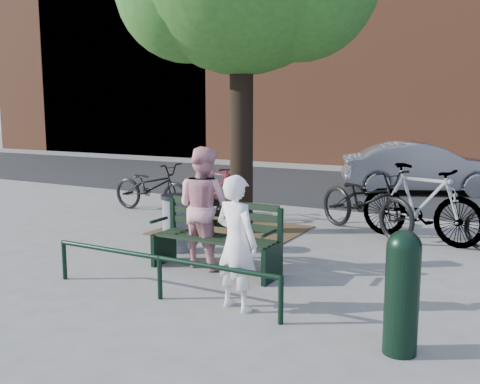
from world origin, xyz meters
The scene contains 14 objects.
ground centered at (0.00, 0.00, 0.00)m, with size 90.00×90.00×0.00m, color gray.
dirt_pit centered at (-1.00, 2.20, 0.01)m, with size 2.40×2.00×0.02m, color brown.
road centered at (0.00, 8.50, 0.01)m, with size 40.00×7.00×0.01m, color black.
park_bench centered at (0.00, 0.08, 0.48)m, with size 1.74×0.54×0.97m.
guard_railing centered at (0.00, -1.20, 0.40)m, with size 3.06×0.06×0.51m.
person_left centered at (0.91, -1.04, 0.73)m, with size 0.53×0.35×1.46m, color white.
person_right centered at (-0.27, 0.15, 0.82)m, with size 0.80×0.62×1.64m, color pink.
bollard centered at (2.69, -1.29, 0.59)m, with size 0.30×0.30×1.11m.
litter_bin centered at (-1.07, 0.60, 0.44)m, with size 0.42×0.42×0.87m.
bicycle_a centered at (-3.40, 3.01, 0.52)m, with size 0.69×1.98×1.04m, color black.
bicycle_b centered at (-1.88, 3.09, 0.54)m, with size 0.51×1.80×1.08m, color #550C13.
bicycle_c centered at (1.13, 3.17, 0.57)m, with size 0.76×2.18×1.14m, color black.
bicycle_d centered at (2.06, 3.01, 0.63)m, with size 0.59×2.10×1.26m, color gray.
parked_car centered at (1.16, 8.28, 0.66)m, with size 1.39×3.99×1.32m, color slate.
Camera 1 is at (3.59, -5.87, 2.12)m, focal length 40.00 mm.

